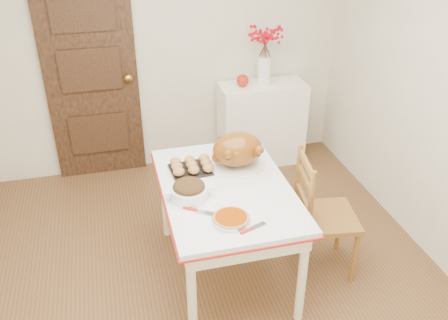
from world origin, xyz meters
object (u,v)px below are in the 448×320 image
object	(u,v)px
sideboard	(261,124)
turkey_platter	(237,151)
kitchen_table	(226,231)
pumpkin_pie	(231,218)
chair_oak	(326,215)

from	to	relation	value
sideboard	turkey_platter	world-z (taller)	turkey_platter
kitchen_table	pumpkin_pie	xyz separation A→B (m)	(-0.07, -0.39, 0.41)
sideboard	pumpkin_pie	size ratio (longest dim) A/B	3.66
chair_oak	turkey_platter	xyz separation A→B (m)	(-0.58, 0.35, 0.42)
sideboard	kitchen_table	bearing A→B (deg)	-116.69
kitchen_table	chair_oak	size ratio (longest dim) A/B	1.33
pumpkin_pie	kitchen_table	bearing A→B (deg)	79.91
kitchen_table	turkey_platter	xyz separation A→B (m)	(0.15, 0.23, 0.52)
sideboard	pumpkin_pie	xyz separation A→B (m)	(-0.86, -1.97, 0.37)
sideboard	turkey_platter	xyz separation A→B (m)	(-0.65, -1.35, 0.48)
turkey_platter	pumpkin_pie	bearing A→B (deg)	-113.80
pumpkin_pie	turkey_platter	bearing A→B (deg)	70.89
kitchen_table	sideboard	bearing A→B (deg)	63.31
sideboard	kitchen_table	size ratio (longest dim) A/B	0.66
sideboard	turkey_platter	bearing A→B (deg)	-115.65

